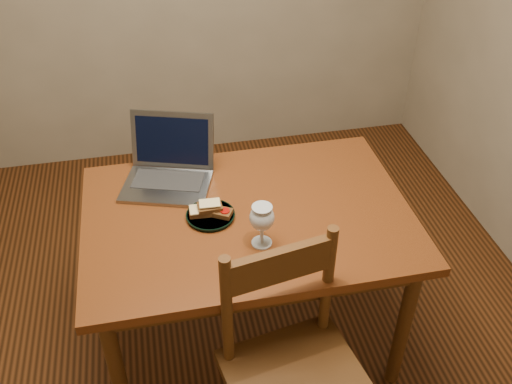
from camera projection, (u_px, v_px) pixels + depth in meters
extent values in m
cube|color=black|center=(224.00, 327.00, 2.76)|extent=(3.20, 3.20, 0.02)
cube|color=#53250D|center=(248.00, 217.00, 2.28)|extent=(1.30, 0.90, 0.04)
cylinder|color=#44280E|center=(118.00, 375.00, 2.13)|extent=(0.06, 0.06, 0.70)
cylinder|color=#44280E|center=(404.00, 326.00, 2.31)|extent=(0.06, 0.06, 0.70)
cylinder|color=#44280E|center=(116.00, 243.00, 2.70)|extent=(0.06, 0.06, 0.70)
cylinder|color=#44280E|center=(345.00, 212.00, 2.89)|extent=(0.06, 0.06, 0.70)
cube|color=#44280E|center=(297.00, 383.00, 1.96)|extent=(0.53, 0.51, 0.04)
cube|color=#44280E|center=(280.00, 265.00, 1.84)|extent=(0.37, 0.10, 0.13)
cylinder|color=black|center=(211.00, 216.00, 2.24)|extent=(0.19, 0.19, 0.02)
cube|color=slate|center=(167.00, 186.00, 2.39)|extent=(0.42, 0.35, 0.02)
cube|color=slate|center=(172.00, 140.00, 2.44)|extent=(0.36, 0.18, 0.24)
cube|color=black|center=(172.00, 140.00, 2.44)|extent=(0.32, 0.15, 0.20)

